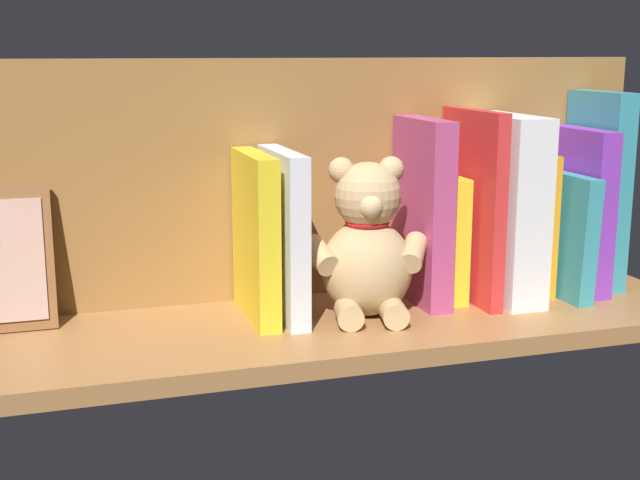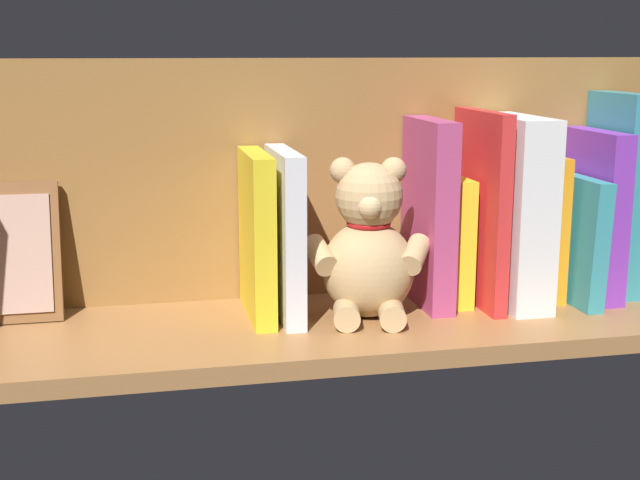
# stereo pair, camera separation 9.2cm
# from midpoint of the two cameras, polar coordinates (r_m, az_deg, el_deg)

# --- Properties ---
(ground_plane) EXTENTS (0.99, 0.28, 0.02)m
(ground_plane) POSITION_cam_midpoint_polar(r_m,az_deg,el_deg) (1.07, -2.48, -5.78)
(ground_plane) COLOR #9E6B3D
(shelf_back_panel) EXTENTS (0.99, 0.02, 0.31)m
(shelf_back_panel) POSITION_cam_midpoint_polar(r_m,az_deg,el_deg) (1.14, -4.08, 3.98)
(shelf_back_panel) COLOR olive
(shelf_back_panel) RESTS_ON ground_plane
(book_0) EXTENTS (0.03, 0.12, 0.27)m
(book_0) POSITION_cam_midpoint_polar(r_m,az_deg,el_deg) (1.24, 15.67, 3.20)
(book_0) COLOR teal
(book_0) RESTS_ON ground_plane
(book_1) EXTENTS (0.03, 0.14, 0.22)m
(book_1) POSITION_cam_midpoint_polar(r_m,az_deg,el_deg) (1.22, 14.39, 1.95)
(book_1) COLOR purple
(book_1) RESTS_ON ground_plane
(book_2) EXTENTS (0.03, 0.16, 0.16)m
(book_2) POSITION_cam_midpoint_polar(r_m,az_deg,el_deg) (1.20, 13.16, 0.47)
(book_2) COLOR teal
(book_2) RESTS_ON ground_plane
(book_3) EXTENTS (0.03, 0.12, 0.19)m
(book_3) POSITION_cam_midpoint_polar(r_m,az_deg,el_deg) (1.20, 11.26, 1.17)
(book_3) COLOR orange
(book_3) RESTS_ON ground_plane
(dictionary_thick_white) EXTENTS (0.05, 0.16, 0.24)m
(dictionary_thick_white) POSITION_cam_midpoint_polar(r_m,az_deg,el_deg) (1.15, 9.69, 2.10)
(dictionary_thick_white) COLOR white
(dictionary_thick_white) RESTS_ON ground_plane
(book_4) EXTENTS (0.02, 0.15, 0.25)m
(book_4) POSITION_cam_midpoint_polar(r_m,az_deg,el_deg) (1.13, 7.65, 2.21)
(book_4) COLOR red
(book_4) RESTS_ON ground_plane
(book_5) EXTENTS (0.02, 0.11, 0.16)m
(book_5) POSITION_cam_midpoint_polar(r_m,az_deg,el_deg) (1.15, 5.82, 0.23)
(book_5) COLOR yellow
(book_5) RESTS_ON ground_plane
(book_6) EXTENTS (0.03, 0.13, 0.24)m
(book_6) POSITION_cam_midpoint_polar(r_m,az_deg,el_deg) (1.12, 4.38, 1.88)
(book_6) COLOR #B23F72
(book_6) RESTS_ON ground_plane
(teddy_bear) EXTENTS (0.16, 0.14, 0.20)m
(teddy_bear) POSITION_cam_midpoint_polar(r_m,az_deg,el_deg) (1.06, 0.56, -0.45)
(teddy_bear) COLOR tan
(teddy_bear) RESTS_ON ground_plane
(book_7) EXTENTS (0.02, 0.15, 0.20)m
(book_7) POSITION_cam_midpoint_polar(r_m,az_deg,el_deg) (1.06, -4.92, 0.34)
(book_7) COLOR silver
(book_7) RESTS_ON ground_plane
(book_8) EXTENTS (0.03, 0.15, 0.20)m
(book_8) POSITION_cam_midpoint_polar(r_m,az_deg,el_deg) (1.05, -6.76, 0.21)
(book_8) COLOR yellow
(book_8) RESTS_ON ground_plane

